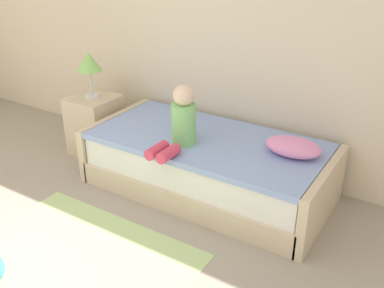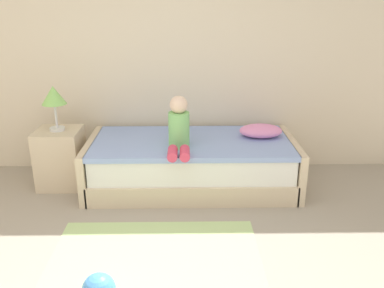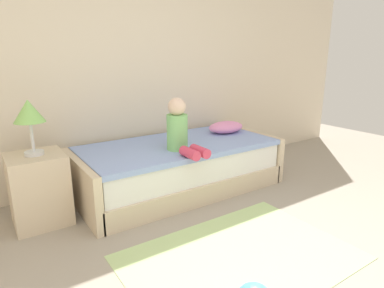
% 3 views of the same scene
% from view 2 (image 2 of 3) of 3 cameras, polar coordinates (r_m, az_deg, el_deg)
% --- Properties ---
extents(wall_rear, '(7.20, 0.10, 2.90)m').
position_cam_2_polar(wall_rear, '(4.57, -5.31, 14.35)').
color(wall_rear, beige).
rests_on(wall_rear, ground).
extents(bed, '(2.11, 1.00, 0.50)m').
position_cam_2_polar(bed, '(4.26, -0.06, -2.71)').
color(bed, beige).
rests_on(bed, ground).
extents(nightstand, '(0.44, 0.44, 0.60)m').
position_cam_2_polar(nightstand, '(4.47, -17.66, -1.84)').
color(nightstand, beige).
rests_on(nightstand, ground).
extents(table_lamp, '(0.24, 0.24, 0.45)m').
position_cam_2_polar(table_lamp, '(4.28, -18.54, 6.10)').
color(table_lamp, silver).
rests_on(table_lamp, nightstand).
extents(child_figure, '(0.20, 0.51, 0.50)m').
position_cam_2_polar(child_figure, '(3.89, -1.83, 2.24)').
color(child_figure, '#7FC672').
rests_on(child_figure, bed).
extents(pillow, '(0.44, 0.30, 0.13)m').
position_cam_2_polar(pillow, '(4.31, 9.46, 1.81)').
color(pillow, '#EA8CC6').
rests_on(pillow, bed).
extents(area_rug, '(1.60, 1.10, 0.01)m').
position_cam_2_polar(area_rug, '(3.24, -5.08, -15.59)').
color(area_rug, '#B2D189').
rests_on(area_rug, ground).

